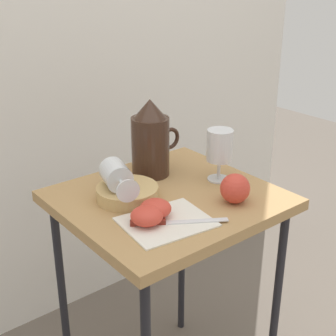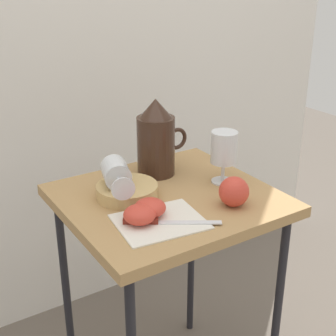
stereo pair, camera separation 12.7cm
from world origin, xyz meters
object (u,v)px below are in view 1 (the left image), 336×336
Objects in this scene: table at (168,219)px; apple_half_right at (155,208)px; apple_half_left at (147,216)px; apple_whole at (235,188)px; wine_glass_tipped_near at (117,175)px; wine_glass_upright at (220,148)px; knife at (165,222)px; pitcher at (151,145)px; basket_tray at (127,193)px.

apple_half_right is (-0.10, -0.08, 0.10)m from table.
apple_whole is at bearing -10.06° from apple_half_left.
wine_glass_tipped_near reaches higher than apple_half_left.
wine_glass_upright reaches higher than knife.
pitcher is 0.32m from knife.
table is at bearing -27.08° from wine_glass_tipped_near.
apple_whole reaches higher than table.
apple_half_right is (-0.15, -0.22, -0.07)m from pitcher.
apple_half_left is 1.00× the size of apple_half_right.
wine_glass_upright is at bearing 14.77° from apple_half_left.
basket_tray is 0.15m from apple_half_left.
pitcher is 2.91× the size of apple_half_left.
knife is at bearing -36.86° from apple_half_left.
wine_glass_upright is 0.73× the size of knife.
wine_glass_upright reaches higher than basket_tray.
table is 3.16× the size of pitcher.
basket_tray is at bearing 152.22° from table.
pitcher reaches higher than apple_whole.
wine_glass_upright reaches higher than table.
apple_half_right is 0.05m from knife.
apple_half_left is at bearing -128.75° from pitcher.
wine_glass_upright is 0.32m from knife.
apple_half_left is at bearing -97.13° from wine_glass_tipped_near.
pitcher is 2.91× the size of apple_half_right.
pitcher reaches higher than table.
basket_tray is 0.72× the size of pitcher.
basket_tray is at bearing 86.53° from knife.
knife is at bearing -85.59° from wine_glass_tipped_near.
apple_half_right is at bearing -142.48° from table.
wine_glass_tipped_near is at bearing -154.70° from pitcher.
apple_whole is (-0.07, -0.13, -0.06)m from wine_glass_upright.
basket_tray is 1.02× the size of wine_glass_tipped_near.
pitcher is 0.19m from wine_glass_tipped_near.
wine_glass_tipped_near is at bearing 166.14° from wine_glass_upright.
wine_glass_upright is (0.13, -0.16, 0.00)m from pitcher.
apple_half_left reaches higher than table.
apple_whole reaches higher than apple_half_left.
apple_half_left is at bearing 169.94° from apple_whole.
apple_whole is (0.11, -0.14, 0.11)m from table.
wine_glass_tipped_near is 0.78× the size of knife.
basket_tray reaches higher than knife.
basket_tray is 0.19m from pitcher.
apple_half_right reaches higher than table.
apple_half_left is at bearing -106.80° from basket_tray.
apple_half_right is at bearing 163.82° from apple_whole.
basket_tray is at bearing 73.20° from apple_half_left.
apple_half_left is 0.04m from apple_half_right.
table is 0.20m from apple_half_left.
table is at bearing 37.52° from apple_half_right.
pitcher is 0.20m from wine_glass_upright.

